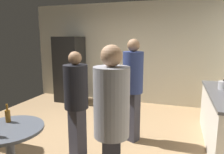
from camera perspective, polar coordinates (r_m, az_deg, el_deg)
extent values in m
cube|color=#9E7C56|center=(3.76, -8.23, -18.32)|extent=(5.20, 5.20, 0.10)
cube|color=beige|center=(5.78, 3.04, 6.51)|extent=(5.32, 0.06, 2.70)
cube|color=black|center=(5.97, -11.50, 2.10)|extent=(0.70, 0.65, 1.80)
cube|color=#262628|center=(5.56, -11.36, 2.43)|extent=(0.03, 0.03, 0.60)
cylinder|color=#B2B2B7|center=(4.01, 28.26, -2.04)|extent=(0.17, 0.17, 0.14)
sphere|color=black|center=(3.99, 28.37, -0.81)|extent=(0.04, 0.04, 0.04)
cylinder|color=#4C515B|center=(2.77, -26.53, -12.67)|extent=(0.80, 0.80, 0.03)
cylinder|color=#8C5919|center=(2.92, -26.66, -9.57)|extent=(0.06, 0.06, 0.15)
cylinder|color=#8C5919|center=(2.88, -26.85, -7.42)|extent=(0.02, 0.02, 0.08)
cube|color=#2D2D38|center=(3.19, -9.46, -14.96)|extent=(0.27, 0.25, 0.78)
cylinder|color=black|center=(2.96, -9.87, -2.65)|extent=(0.45, 0.45, 0.62)
sphere|color=#8C6647|center=(2.90, -10.12, 5.11)|extent=(0.19, 0.19, 0.19)
cylinder|color=gray|center=(1.95, -0.13, -6.91)|extent=(0.43, 0.43, 0.67)
sphere|color=tan|center=(1.87, -0.14, 5.86)|extent=(0.20, 0.20, 0.20)
cube|color=#2D2D38|center=(3.66, 5.55, -10.71)|extent=(0.27, 0.25, 0.86)
cylinder|color=navy|center=(3.46, 5.77, 1.30)|extent=(0.46, 0.46, 0.68)
sphere|color=#8C6647|center=(3.42, 5.91, 8.66)|extent=(0.20, 0.20, 0.20)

